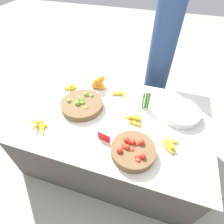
{
  "coord_description": "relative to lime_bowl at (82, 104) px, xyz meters",
  "views": [
    {
      "loc": [
        0.34,
        -1.08,
        1.85
      ],
      "look_at": [
        0.0,
        0.0,
        0.71
      ],
      "focal_mm": 28.0,
      "sensor_mm": 36.0,
      "label": 1
    }
  ],
  "objects": [
    {
      "name": "ground_plane",
      "position": [
        0.32,
        -0.02,
        -0.69
      ],
      "size": [
        12.0,
        12.0,
        0.0
      ],
      "primitive_type": "plane",
      "color": "#ADA599"
    },
    {
      "name": "banana_bunch_front_center",
      "position": [
        -0.25,
        -0.34,
        -0.01
      ],
      "size": [
        0.19,
        0.17,
        0.05
      ],
      "color": "yellow",
      "rests_on": "market_table"
    },
    {
      "name": "banana_bunch_front_right",
      "position": [
        0.29,
        0.3,
        -0.02
      ],
      "size": [
        0.17,
        0.14,
        0.04
      ],
      "color": "yellow",
      "rests_on": "market_table"
    },
    {
      "name": "veg_bundle",
      "position": [
        0.59,
        0.18,
        0.06
      ],
      "size": [
        0.07,
        0.04,
        0.18
      ],
      "color": "#4C8E42",
      "rests_on": "market_table"
    },
    {
      "name": "banana_bunch_middle_right",
      "position": [
        0.85,
        -0.21,
        -0.01
      ],
      "size": [
        0.16,
        0.16,
        0.06
      ],
      "color": "yellow",
      "rests_on": "market_table"
    },
    {
      "name": "banana_bunch_front_left",
      "position": [
        -0.24,
        0.23,
        -0.01
      ],
      "size": [
        0.17,
        0.16,
        0.05
      ],
      "color": "yellow",
      "rests_on": "market_table"
    },
    {
      "name": "vendor_person",
      "position": [
        0.63,
        0.92,
        0.09
      ],
      "size": [
        0.29,
        0.29,
        1.67
      ],
      "color": "navy",
      "rests_on": "ground_plane"
    },
    {
      "name": "metal_bowl",
      "position": [
        0.91,
        0.18,
        -0.0
      ],
      "size": [
        0.36,
        0.36,
        0.07
      ],
      "color": "silver",
      "rests_on": "market_table"
    },
    {
      "name": "banana_bunch_middle_left",
      "position": [
        0.53,
        -0.02,
        -0.01
      ],
      "size": [
        0.18,
        0.13,
        0.06
      ],
      "color": "yellow",
      "rests_on": "market_table"
    },
    {
      "name": "orange_pile",
      "position": [
        0.04,
        0.35,
        0.02
      ],
      "size": [
        0.16,
        0.16,
        0.14
      ],
      "color": "orange",
      "rests_on": "market_table"
    },
    {
      "name": "market_table",
      "position": [
        0.32,
        -0.02,
        -0.36
      ],
      "size": [
        1.79,
        1.13,
        0.66
      ],
      "color": "#4C4742",
      "rests_on": "ground_plane"
    },
    {
      "name": "lime_bowl",
      "position": [
        0.0,
        0.0,
        0.0
      ],
      "size": [
        0.41,
        0.41,
        0.1
      ],
      "color": "brown",
      "rests_on": "market_table"
    },
    {
      "name": "price_sign",
      "position": [
        0.34,
        -0.31,
        0.01
      ],
      "size": [
        0.11,
        0.03,
        0.08
      ],
      "rotation": [
        0.0,
        0.0,
        -0.2
      ],
      "color": "red",
      "rests_on": "market_table"
    },
    {
      "name": "tomato_basket",
      "position": [
        0.59,
        -0.36,
        0.0
      ],
      "size": [
        0.34,
        0.34,
        0.11
      ],
      "color": "brown",
      "rests_on": "market_table"
    }
  ]
}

